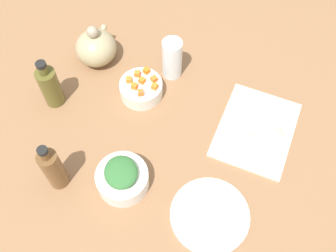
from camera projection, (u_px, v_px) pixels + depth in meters
tabletop at (168, 137)px, 123.75cm from camera, size 190.00×190.00×3.00cm
cutting_board at (256, 130)px, 122.79cm from camera, size 31.39×25.33×1.00cm
plate_tofu at (210, 215)px, 108.13cm from camera, size 22.35×22.35×1.20cm
bowl_greens at (123, 179)px, 111.13cm from camera, size 15.10×15.10×6.15cm
bowl_carrots at (141, 89)px, 128.42cm from camera, size 14.17×14.17×5.36cm
teapot at (96, 47)px, 133.44cm from camera, size 16.09×14.07×15.50cm
bottle_0 at (50, 86)px, 122.67cm from camera, size 6.38×6.38×18.79cm
bottle_1 at (53, 169)px, 107.15cm from camera, size 5.65×5.65×19.56cm
drinking_glass_0 at (172, 59)px, 129.04cm from camera, size 6.73×6.73×14.94cm
carrot_cube_0 at (141, 93)px, 123.21cm from camera, size 2.37×2.37×1.80cm
carrot_cube_1 at (142, 81)px, 125.75cm from camera, size 2.25×2.25×1.80cm
carrot_cube_2 at (155, 87)px, 124.48cm from camera, size 2.09×2.09×1.80cm
carrot_cube_3 at (134, 86)px, 124.57cm from camera, size 1.85×1.85×1.80cm
carrot_cube_4 at (137, 74)px, 127.23cm from camera, size 2.01×2.01×1.80cm
carrot_cube_5 at (129, 80)px, 125.91cm from camera, size 2.32×2.32×1.80cm
carrot_cube_6 at (154, 79)px, 126.06cm from camera, size 2.51×2.51×1.80cm
carrot_cube_7 at (146, 71)px, 127.86cm from camera, size 2.43×2.43×1.80cm
chopped_greens_mound at (121, 172)px, 107.06cm from camera, size 13.83×13.52×3.39cm
tofu_cube_0 at (220, 202)px, 108.33cm from camera, size 2.80×2.80×2.20cm
tofu_cube_1 at (204, 214)px, 106.50cm from camera, size 2.34×2.34×2.20cm
tofu_cube_2 at (222, 225)px, 104.93cm from camera, size 2.71×2.71×2.20cm
tofu_cube_3 at (198, 201)px, 108.48cm from camera, size 2.95×2.95×2.20cm
dumpling_0 at (250, 137)px, 119.28cm from camera, size 6.03×6.04×2.64cm
dumpling_1 at (278, 134)px, 119.80cm from camera, size 7.50×7.36×2.60cm
dumpling_2 at (262, 117)px, 122.85cm from camera, size 6.26×6.25×3.19cm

